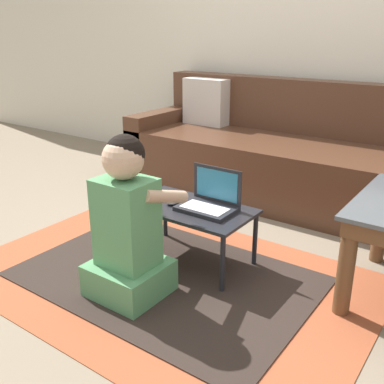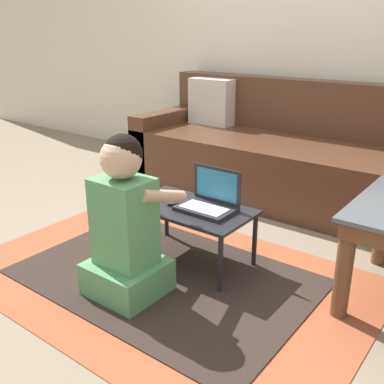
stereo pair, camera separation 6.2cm
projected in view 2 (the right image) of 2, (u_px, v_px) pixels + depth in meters
ground_plane at (187, 255)px, 2.41m from camera, size 16.00×16.00×0.00m
wall_back at (324, 13)px, 3.18m from camera, size 9.00×0.06×2.50m
area_rug at (165, 276)px, 2.20m from camera, size 1.93×1.30×0.01m
couch at (281, 157)px, 3.21m from camera, size 2.16×0.81×0.80m
laptop_desk at (190, 213)px, 2.26m from camera, size 0.63×0.36×0.31m
laptop at (209, 203)px, 2.21m from camera, size 0.28×0.19×0.20m
computer_mouse at (174, 200)px, 2.29m from camera, size 0.07×0.10×0.03m
person_seated at (126, 226)px, 1.96m from camera, size 0.32×0.42×0.74m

